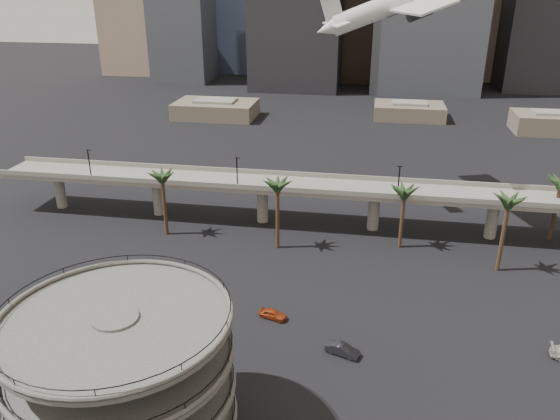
% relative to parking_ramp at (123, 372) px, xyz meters
% --- Properties ---
extents(parking_ramp, '(22.20, 22.20, 17.35)m').
position_rel_parking_ramp_xyz_m(parking_ramp, '(0.00, 0.00, 0.00)').
color(parking_ramp, '#4B4946').
rests_on(parking_ramp, ground).
extents(overpass, '(130.00, 9.30, 14.70)m').
position_rel_parking_ramp_xyz_m(overpass, '(13.00, 59.00, -2.50)').
color(overpass, slate).
rests_on(overpass, ground).
extents(palm_trees, '(76.40, 18.40, 14.00)m').
position_rel_parking_ramp_xyz_m(palm_trees, '(24.58, 51.18, 1.46)').
color(palm_trees, '#49301F').
rests_on(palm_trees, ground).
extents(low_buildings, '(135.00, 27.50, 6.80)m').
position_rel_parking_ramp_xyz_m(low_buildings, '(19.89, 146.30, -6.97)').
color(low_buildings, brown).
rests_on(low_buildings, ground).
extents(airborne_jet, '(35.20, 32.49, 15.27)m').
position_rel_parking_ramp_xyz_m(airborne_jet, '(27.40, 74.13, 31.73)').
color(airborne_jet, silver).
rests_on(airborne_jet, ground).
extents(car_a, '(4.40, 2.73, 1.40)m').
position_rel_parking_ramp_xyz_m(car_a, '(10.26, 25.67, -9.14)').
color(car_a, '#A23A17').
rests_on(car_a, ground).
extents(car_b, '(4.80, 2.99, 1.49)m').
position_rel_parking_ramp_xyz_m(car_b, '(20.72, 19.08, -9.09)').
color(car_b, black).
rests_on(car_b, ground).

